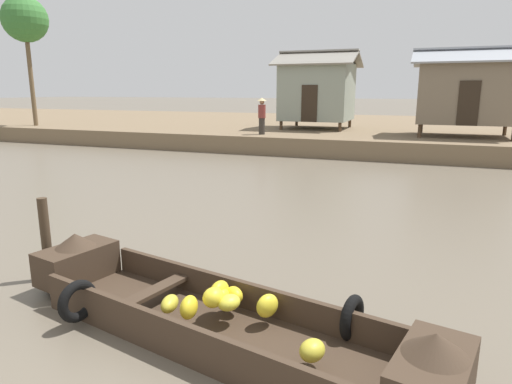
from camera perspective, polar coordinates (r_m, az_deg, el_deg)
The scene contains 8 objects.
ground_plane at distance 11.02m, azimuth 9.19°, elevation -2.03°, with size 300.00×300.00×0.00m, color #665B4C.
riverbank_strip at distance 28.50m, azimuth 16.78°, elevation 7.43°, with size 160.00×20.00×0.80m, color #756047.
banana_boat at distance 5.40m, azimuth -5.76°, elevation -15.10°, with size 5.58×2.21×0.80m.
stilt_house_left at distance 24.36m, azimuth 7.80°, elevation 12.60°, with size 4.13×3.80×4.01m.
stilt_house_mid_left at distance 21.87m, azimuth 25.22°, elevation 11.50°, with size 4.66×3.33×3.78m.
palm_tree_mid at distance 29.37m, azimuth -27.25°, elevation 18.77°, with size 2.45×2.45×7.03m.
vendor_person at distance 20.86m, azimuth 0.75°, elevation 9.85°, with size 0.44×0.44×1.66m.
mooring_post at distance 7.38m, azimuth -25.08°, elevation -5.46°, with size 0.14×0.14×1.26m, color #423323.
Camera 1 is at (2.12, -0.45, 2.78)m, focal length 31.55 mm.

